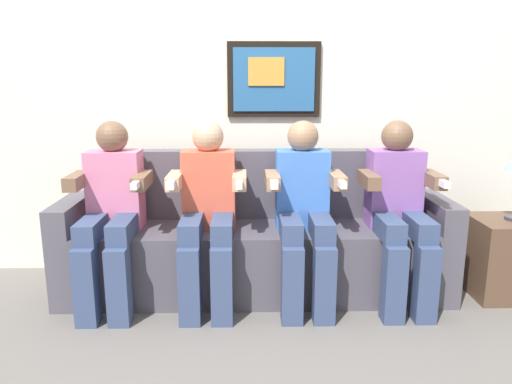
{
  "coord_description": "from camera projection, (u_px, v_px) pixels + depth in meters",
  "views": [
    {
      "loc": [
        -0.06,
        -2.67,
        1.34
      ],
      "look_at": [
        0.0,
        0.15,
        0.7
      ],
      "focal_mm": 34.26,
      "sensor_mm": 36.0,
      "label": 1
    }
  ],
  "objects": [
    {
      "name": "ground_plane",
      "position": [
        257.0,
        312.0,
        2.9
      ],
      "size": [
        6.3,
        6.3,
        0.0
      ],
      "primitive_type": "plane",
      "color": "#66605B"
    },
    {
      "name": "couch",
      "position": [
        255.0,
        244.0,
        3.15
      ],
      "size": [
        2.44,
        0.58,
        0.9
      ],
      "color": "#514C56",
      "rests_on": "ground_plane"
    },
    {
      "name": "person_leftmost",
      "position": [
        111.0,
        208.0,
        2.9
      ],
      "size": [
        0.46,
        0.56,
        1.11
      ],
      "color": "pink",
      "rests_on": "ground_plane"
    },
    {
      "name": "side_table_right",
      "position": [
        503.0,
        257.0,
        3.09
      ],
      "size": [
        0.4,
        0.4,
        0.5
      ],
      "color": "brown",
      "rests_on": "ground_plane"
    },
    {
      "name": "person_left_center",
      "position": [
        208.0,
        207.0,
        2.91
      ],
      "size": [
        0.46,
        0.56,
        1.11
      ],
      "color": "#D8593F",
      "rests_on": "ground_plane"
    },
    {
      "name": "person_right_center",
      "position": [
        304.0,
        207.0,
        2.93
      ],
      "size": [
        0.46,
        0.56,
        1.11
      ],
      "color": "#3F72CC",
      "rests_on": "ground_plane"
    },
    {
      "name": "person_rightmost",
      "position": [
        399.0,
        206.0,
        2.94
      ],
      "size": [
        0.46,
        0.56,
        1.11
      ],
      "color": "#8C59A5",
      "rests_on": "ground_plane"
    },
    {
      "name": "back_wall_assembly",
      "position": [
        255.0,
        87.0,
        3.35
      ],
      "size": [
        4.84,
        0.1,
        2.6
      ],
      "color": "silver",
      "rests_on": "ground_plane"
    }
  ]
}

